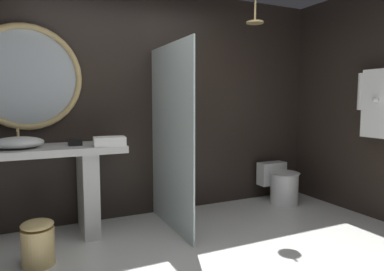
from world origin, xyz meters
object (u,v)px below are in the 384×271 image
rain_shower_head (255,20)px  hanging_bathrobe (380,100)px  tissue_box (75,142)px  toilet (281,184)px  round_wall_mirror (27,77)px  vessel_sink (18,143)px  waste_bin (38,242)px  folded_hand_towel (110,141)px

rain_shower_head → hanging_bathrobe: size_ratio=0.37×
tissue_box → toilet: (2.54, 0.01, -0.68)m
rain_shower_head → toilet: (0.57, 0.16, -1.99)m
round_wall_mirror → hanging_bathrobe: 3.65m
vessel_sink → hanging_bathrobe: bearing=-15.8°
tissue_box → hanging_bathrobe: hanging_bathrobe is taller
tissue_box → waste_bin: 0.97m
rain_shower_head → folded_hand_towel: 2.11m
hanging_bathrobe → waste_bin: size_ratio=2.13×
tissue_box → round_wall_mirror: size_ratio=0.12×
tissue_box → waste_bin: (-0.37, -0.51, -0.74)m
tissue_box → round_wall_mirror: (-0.40, 0.31, 0.63)m
tissue_box → waste_bin: bearing=-126.1°
toilet → folded_hand_towel: bearing=-175.6°
vessel_sink → tissue_box: vessel_sink is taller
vessel_sink → tissue_box: size_ratio=3.56×
round_wall_mirror → toilet: 3.23m
vessel_sink → waste_bin: vessel_sink is taller
round_wall_mirror → rain_shower_head: bearing=-11.2°
vessel_sink → waste_bin: bearing=-76.4°
toilet → vessel_sink: bearing=-179.9°
round_wall_mirror → hanging_bathrobe: round_wall_mirror is taller
round_wall_mirror → waste_bin: 1.60m
tissue_box → rain_shower_head: (1.97, -0.16, 1.31)m
tissue_box → rain_shower_head: size_ratio=0.42×
folded_hand_towel → tissue_box: bearing=150.8°
round_wall_mirror → folded_hand_towel: round_wall_mirror is taller
hanging_bathrobe → folded_hand_towel: 2.86m
toilet → waste_bin: toilet is taller
hanging_bathrobe → rain_shower_head: bearing=141.3°
waste_bin → hanging_bathrobe: bearing=-8.1°
rain_shower_head → hanging_bathrobe: bearing=-38.7°
toilet → hanging_bathrobe: bearing=-64.7°
tissue_box → hanging_bathrobe: 3.20m
rain_shower_head → toilet: size_ratio=0.54×
tissue_box → waste_bin: size_ratio=0.33×
hanging_bathrobe → tissue_box: bearing=161.8°
waste_bin → tissue_box: bearing=53.9°
waste_bin → folded_hand_towel: 1.06m
vessel_sink → hanging_bathrobe: 3.66m
round_wall_mirror → tissue_box: bearing=-38.2°
rain_shower_head → toilet: bearing=15.9°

